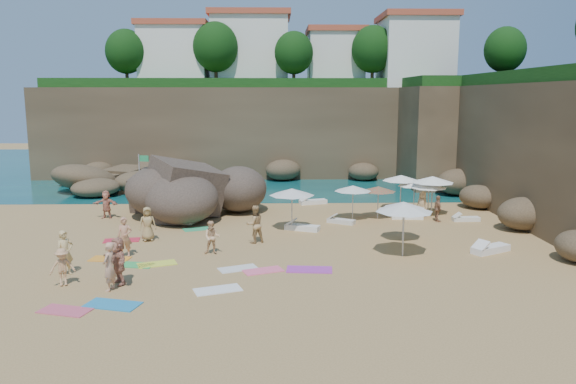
{
  "coord_description": "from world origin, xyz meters",
  "views": [
    {
      "loc": [
        1.25,
        -27.84,
        7.32
      ],
      "look_at": [
        2.0,
        3.0,
        2.0
      ],
      "focal_mm": 35.0,
      "sensor_mm": 36.0,
      "label": 1
    }
  ],
  "objects_px": {
    "person_stand_0": "(65,253)",
    "person_stand_6": "(109,267)",
    "parasol_0": "(353,188)",
    "person_stand_2": "(246,191)",
    "parasol_2": "(414,184)",
    "person_stand_1": "(255,224)",
    "person_stand_3": "(438,209)",
    "person_stand_4": "(422,204)",
    "flag_pole": "(141,173)",
    "parasol_1": "(401,178)",
    "person_stand_5": "(106,204)",
    "lounger_0": "(313,202)",
    "rock_outcrop": "(188,213)"
  },
  "relations": [
    {
      "from": "person_stand_3",
      "to": "person_stand_4",
      "type": "distance_m",
      "value": 1.5
    },
    {
      "from": "person_stand_0",
      "to": "person_stand_6",
      "type": "distance_m",
      "value": 3.04
    },
    {
      "from": "person_stand_1",
      "to": "person_stand_4",
      "type": "height_order",
      "value": "person_stand_1"
    },
    {
      "from": "flag_pole",
      "to": "parasol_0",
      "type": "relative_size",
      "value": 1.6
    },
    {
      "from": "parasol_1",
      "to": "person_stand_6",
      "type": "bearing_deg",
      "value": -134.15
    },
    {
      "from": "person_stand_4",
      "to": "person_stand_5",
      "type": "xyz_separation_m",
      "value": [
        -19.17,
        0.06,
        0.06
      ]
    },
    {
      "from": "flag_pole",
      "to": "lounger_0",
      "type": "relative_size",
      "value": 1.89
    },
    {
      "from": "parasol_1",
      "to": "lounger_0",
      "type": "xyz_separation_m",
      "value": [
        -5.5,
        2.19,
        -1.95
      ]
    },
    {
      "from": "person_stand_1",
      "to": "person_stand_4",
      "type": "relative_size",
      "value": 1.22
    },
    {
      "from": "person_stand_6",
      "to": "rock_outcrop",
      "type": "bearing_deg",
      "value": -173.21
    },
    {
      "from": "person_stand_0",
      "to": "person_stand_6",
      "type": "bearing_deg",
      "value": -85.1
    },
    {
      "from": "rock_outcrop",
      "to": "parasol_2",
      "type": "height_order",
      "value": "parasol_2"
    },
    {
      "from": "flag_pole",
      "to": "person_stand_1",
      "type": "xyz_separation_m",
      "value": [
        7.77,
        -9.34,
        -1.3
      ]
    },
    {
      "from": "person_stand_3",
      "to": "parasol_0",
      "type": "bearing_deg",
      "value": 79.06
    },
    {
      "from": "person_stand_3",
      "to": "person_stand_6",
      "type": "distance_m",
      "value": 19.5
    },
    {
      "from": "lounger_0",
      "to": "person_stand_3",
      "type": "distance_m",
      "value": 8.96
    },
    {
      "from": "parasol_0",
      "to": "parasol_1",
      "type": "distance_m",
      "value": 4.53
    },
    {
      "from": "person_stand_3",
      "to": "parasol_1",
      "type": "bearing_deg",
      "value": 18.19
    },
    {
      "from": "parasol_2",
      "to": "person_stand_1",
      "type": "relative_size",
      "value": 1.11
    },
    {
      "from": "rock_outcrop",
      "to": "person_stand_0",
      "type": "height_order",
      "value": "person_stand_0"
    },
    {
      "from": "parasol_0",
      "to": "person_stand_5",
      "type": "bearing_deg",
      "value": 176.6
    },
    {
      "from": "rock_outcrop",
      "to": "person_stand_3",
      "type": "bearing_deg",
      "value": -10.55
    },
    {
      "from": "lounger_0",
      "to": "person_stand_0",
      "type": "bearing_deg",
      "value": -143.69
    },
    {
      "from": "parasol_0",
      "to": "person_stand_1",
      "type": "height_order",
      "value": "parasol_0"
    },
    {
      "from": "person_stand_2",
      "to": "person_stand_4",
      "type": "height_order",
      "value": "person_stand_4"
    },
    {
      "from": "lounger_0",
      "to": "rock_outcrop",
      "type": "bearing_deg",
      "value": -177.69
    },
    {
      "from": "person_stand_3",
      "to": "person_stand_4",
      "type": "xyz_separation_m",
      "value": [
        -0.54,
        1.4,
        0.01
      ]
    },
    {
      "from": "parasol_2",
      "to": "person_stand_0",
      "type": "xyz_separation_m",
      "value": [
        -17.44,
        -12.2,
        -0.9
      ]
    },
    {
      "from": "person_stand_1",
      "to": "flag_pole",
      "type": "bearing_deg",
      "value": -76.57
    },
    {
      "from": "parasol_2",
      "to": "person_stand_5",
      "type": "bearing_deg",
      "value": -176.12
    },
    {
      "from": "parasol_0",
      "to": "person_stand_2",
      "type": "relative_size",
      "value": 1.45
    },
    {
      "from": "person_stand_4",
      "to": "person_stand_5",
      "type": "distance_m",
      "value": 19.17
    },
    {
      "from": "parasol_2",
      "to": "person_stand_6",
      "type": "relative_size",
      "value": 1.13
    },
    {
      "from": "lounger_0",
      "to": "person_stand_1",
      "type": "bearing_deg",
      "value": -126.7
    },
    {
      "from": "flag_pole",
      "to": "parasol_1",
      "type": "xyz_separation_m",
      "value": [
        16.91,
        -1.39,
        -0.15
      ]
    },
    {
      "from": "parasol_0",
      "to": "person_stand_5",
      "type": "distance_m",
      "value": 14.85
    },
    {
      "from": "parasol_2",
      "to": "person_stand_6",
      "type": "bearing_deg",
      "value": -136.9
    },
    {
      "from": "rock_outcrop",
      "to": "person_stand_5",
      "type": "xyz_separation_m",
      "value": [
        -4.67,
        -1.34,
        0.85
      ]
    },
    {
      "from": "person_stand_5",
      "to": "rock_outcrop",
      "type": "bearing_deg",
      "value": 24.86
    },
    {
      "from": "lounger_0",
      "to": "person_stand_5",
      "type": "distance_m",
      "value": 13.46
    },
    {
      "from": "parasol_0",
      "to": "person_stand_5",
      "type": "relative_size",
      "value": 1.3
    },
    {
      "from": "parasol_0",
      "to": "person_stand_0",
      "type": "bearing_deg",
      "value": -142.87
    },
    {
      "from": "rock_outcrop",
      "to": "person_stand_2",
      "type": "xyz_separation_m",
      "value": [
        3.47,
        3.72,
        0.76
      ]
    },
    {
      "from": "person_stand_1",
      "to": "parasol_1",
      "type": "bearing_deg",
      "value": -165.3
    },
    {
      "from": "rock_outcrop",
      "to": "person_stand_2",
      "type": "relative_size",
      "value": 5.45
    },
    {
      "from": "parasol_0",
      "to": "person_stand_3",
      "type": "bearing_deg",
      "value": -6.72
    },
    {
      "from": "parasol_2",
      "to": "person_stand_1",
      "type": "distance_m",
      "value": 12.24
    },
    {
      "from": "person_stand_0",
      "to": "person_stand_6",
      "type": "xyz_separation_m",
      "value": [
        2.35,
        -1.92,
        -0.0
      ]
    },
    {
      "from": "person_stand_2",
      "to": "person_stand_5",
      "type": "xyz_separation_m",
      "value": [
        -8.14,
        -5.06,
        0.09
      ]
    },
    {
      "from": "parasol_0",
      "to": "person_stand_3",
      "type": "relative_size",
      "value": 1.41
    }
  ]
}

